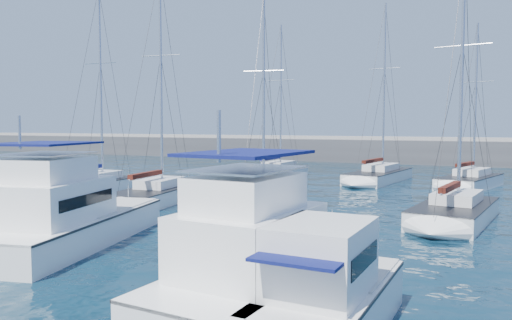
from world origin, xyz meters
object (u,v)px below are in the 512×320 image
at_px(motor_yacht_stbd_inner, 262,267).
at_px(motor_yacht_stbd_outer, 328,297).
at_px(sailboat_back_a, 277,172).
at_px(sailboat_mid_c, 261,196).
at_px(motor_yacht_port_inner, 61,219).
at_px(sailboat_mid_b, 157,195).
at_px(sailboat_back_b, 379,176).
at_px(sailboat_mid_a, 97,185).
at_px(sailboat_back_c, 470,181).
at_px(sailboat_mid_d, 455,212).

height_order(motor_yacht_stbd_inner, motor_yacht_stbd_outer, motor_yacht_stbd_inner).
bearing_deg(sailboat_back_a, sailboat_mid_c, -70.02).
bearing_deg(motor_yacht_port_inner, sailboat_mid_b, 94.06).
distance_m(motor_yacht_stbd_inner, sailboat_mid_c, 17.80).
xyz_separation_m(sailboat_back_a, sailboat_back_b, (9.32, 1.11, 0.00)).
bearing_deg(motor_yacht_port_inner, sailboat_back_b, 63.47).
xyz_separation_m(motor_yacht_stbd_inner, sailboat_back_b, (-3.79, 31.92, -0.62)).
xyz_separation_m(sailboat_mid_a, sailboat_back_a, (7.75, 15.21, -0.03)).
bearing_deg(sailboat_mid_c, sailboat_mid_b, -171.31).
distance_m(motor_yacht_stbd_outer, sailboat_mid_c, 19.72).
bearing_deg(sailboat_mid_a, sailboat_mid_b, -22.17).
xyz_separation_m(motor_yacht_stbd_outer, sailboat_mid_c, (-9.89, 17.06, -0.44)).
xyz_separation_m(sailboat_back_b, sailboat_back_c, (7.42, -1.16, -0.01)).
bearing_deg(sailboat_mid_b, motor_yacht_port_inner, -81.04).
relative_size(motor_yacht_port_inner, motor_yacht_stbd_outer, 1.88).
bearing_deg(motor_yacht_port_inner, sailboat_mid_d, 27.72).
xyz_separation_m(sailboat_mid_a, sailboat_back_b, (17.07, 16.32, -0.03)).
relative_size(sailboat_mid_c, sailboat_back_a, 0.91).
relative_size(sailboat_mid_b, sailboat_mid_c, 1.13).
relative_size(motor_yacht_stbd_outer, sailboat_back_a, 0.39).
height_order(sailboat_mid_d, sailboat_back_a, sailboat_back_a).
xyz_separation_m(sailboat_mid_a, sailboat_mid_d, (24.57, -0.48, -0.03)).
xyz_separation_m(motor_yacht_stbd_outer, sailboat_mid_b, (-16.09, 14.62, -0.42)).
height_order(sailboat_mid_a, sailboat_mid_d, sailboat_mid_a).
bearing_deg(sailboat_mid_d, sailboat_mid_c, -177.60).
bearing_deg(sailboat_mid_d, sailboat_mid_b, -168.12).
relative_size(motor_yacht_port_inner, sailboat_back_b, 0.67).
bearing_deg(sailboat_back_b, sailboat_mid_c, -97.35).
bearing_deg(sailboat_mid_a, motor_yacht_stbd_outer, -41.86).
bearing_deg(sailboat_back_a, motor_yacht_stbd_inner, -66.99).
relative_size(sailboat_mid_a, sailboat_mid_c, 1.14).
height_order(motor_yacht_port_inner, sailboat_mid_c, sailboat_mid_c).
bearing_deg(sailboat_mid_b, motor_yacht_stbd_outer, -51.23).
xyz_separation_m(sailboat_mid_c, sailboat_back_c, (11.35, 14.73, 0.00)).
height_order(sailboat_mid_a, sailboat_mid_b, sailboat_mid_a).
height_order(motor_yacht_port_inner, sailboat_mid_d, sailboat_mid_d).
bearing_deg(sailboat_mid_d, motor_yacht_stbd_outer, -88.51).
bearing_deg(sailboat_mid_a, sailboat_mid_c, -4.17).
bearing_deg(sailboat_back_c, sailboat_mid_c, -113.29).
bearing_deg(sailboat_mid_c, motor_yacht_stbd_outer, -72.62).
distance_m(motor_yacht_stbd_inner, motor_yacht_stbd_outer, 2.41).
relative_size(sailboat_mid_c, sailboat_back_b, 0.84).
bearing_deg(motor_yacht_stbd_inner, motor_yacht_stbd_outer, -22.25).
distance_m(sailboat_mid_a, sailboat_mid_d, 24.57).
height_order(motor_yacht_port_inner, sailboat_back_b, sailboat_back_b).
bearing_deg(sailboat_back_c, sailboat_mid_b, -121.31).
height_order(sailboat_mid_c, sailboat_back_a, sailboat_back_a).
bearing_deg(motor_yacht_stbd_inner, sailboat_back_a, 116.22).
distance_m(motor_yacht_stbd_outer, sailboat_back_b, 33.49).
bearing_deg(motor_yacht_port_inner, sailboat_mid_a, 115.07).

